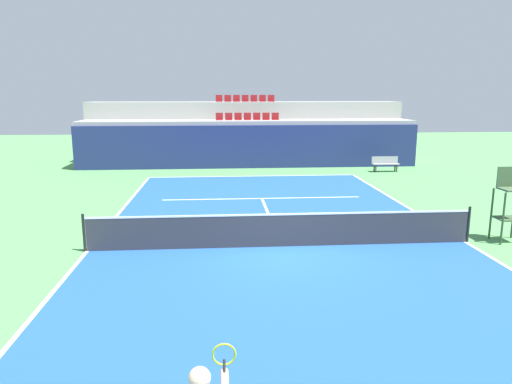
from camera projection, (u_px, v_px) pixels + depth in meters
name	position (u px, v px, depth m)	size (l,w,h in m)	color
ground_plane	(282.00, 247.00, 13.55)	(80.00, 80.00, 0.00)	#4C8C4C
court_surface	(282.00, 247.00, 13.55)	(11.00, 24.00, 0.01)	#1E4C99
baseline_far	(253.00, 176.00, 25.22)	(11.00, 0.10, 0.00)	white
sideline_left	(87.00, 251.00, 13.14)	(0.10, 24.00, 0.00)	white
sideline_right	(465.00, 242.00, 13.96)	(0.10, 24.00, 0.00)	white
service_line_far	(262.00, 198.00, 19.80)	(8.26, 0.10, 0.00)	white
centre_service_line	(270.00, 218.00, 16.67)	(0.10, 6.40, 0.00)	white
back_wall	(249.00, 147.00, 27.83)	(20.16, 0.30, 2.51)	navy
stands_tier_lower	(248.00, 143.00, 29.13)	(20.16, 2.40, 2.74)	#9E9E99
stands_tier_upper	(245.00, 131.00, 31.36)	(20.16, 2.40, 3.81)	#9E9E99
seating_row_lower	(247.00, 118.00, 28.92)	(3.87, 0.44, 0.44)	maroon
seating_row_upper	(245.00, 100.00, 31.04)	(3.87, 0.44, 0.44)	maroon
tennis_net	(282.00, 230.00, 13.45)	(11.08, 0.08, 1.07)	black
umpire_chair	(509.00, 202.00, 13.87)	(0.76, 0.66, 2.20)	#334C2D
player_bench	(385.00, 163.00, 26.65)	(1.50, 0.40, 0.85)	#99999E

